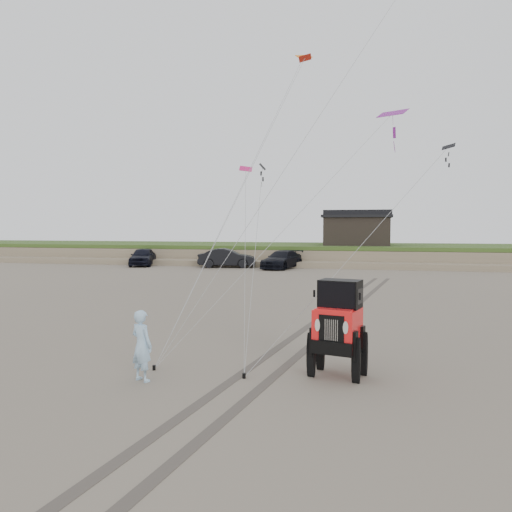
# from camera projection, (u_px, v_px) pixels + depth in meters

# --- Properties ---
(ground) EXTENTS (160.00, 160.00, 0.00)m
(ground) POSITION_uv_depth(u_px,v_px,m) (228.00, 369.00, 12.18)
(ground) COLOR #6B6054
(ground) RESTS_ON ground
(dune_ridge) EXTENTS (160.00, 14.25, 1.73)m
(dune_ridge) POSITION_uv_depth(u_px,v_px,m) (336.00, 254.00, 48.59)
(dune_ridge) COLOR #7A6B54
(dune_ridge) RESTS_ON ground
(cabin) EXTENTS (6.40, 5.40, 3.35)m
(cabin) POSITION_uv_depth(u_px,v_px,m) (357.00, 229.00, 47.51)
(cabin) COLOR black
(cabin) RESTS_ON dune_ridge
(truck_a) EXTENTS (3.09, 5.04, 1.60)m
(truck_a) POSITION_uv_depth(u_px,v_px,m) (143.00, 257.00, 44.35)
(truck_a) COLOR black
(truck_a) RESTS_ON ground
(truck_b) EXTENTS (5.10, 2.60, 1.60)m
(truck_b) POSITION_uv_depth(u_px,v_px,m) (227.00, 258.00, 42.47)
(truck_b) COLOR black
(truck_b) RESTS_ON ground
(truck_c) EXTENTS (3.28, 5.46, 1.48)m
(truck_c) POSITION_uv_depth(u_px,v_px,m) (282.00, 260.00, 41.32)
(truck_c) COLOR black
(truck_c) RESTS_ON ground
(jeep) EXTENTS (3.13, 5.16, 1.79)m
(jeep) POSITION_uv_depth(u_px,v_px,m) (338.00, 338.00, 11.54)
(jeep) COLOR #FF1D1D
(jeep) RESTS_ON ground
(man) EXTENTS (0.70, 0.59, 1.62)m
(man) POSITION_uv_depth(u_px,v_px,m) (142.00, 345.00, 11.21)
(man) COLOR #91ADE0
(man) RESTS_ON ground
(kite_flock) EXTENTS (7.85, 6.77, 7.53)m
(kite_flock) POSITION_uv_depth(u_px,v_px,m) (360.00, 90.00, 20.51)
(kite_flock) COLOR #88198D
(kite_flock) RESTS_ON ground
(stake_main) EXTENTS (0.08, 0.08, 0.12)m
(stake_main) POSITION_uv_depth(u_px,v_px,m) (154.00, 368.00, 12.10)
(stake_main) COLOR black
(stake_main) RESTS_ON ground
(stake_aux) EXTENTS (0.08, 0.08, 0.12)m
(stake_aux) POSITION_uv_depth(u_px,v_px,m) (244.00, 376.00, 11.44)
(stake_aux) COLOR black
(stake_aux) RESTS_ON ground
(tire_tracks) EXTENTS (5.22, 29.74, 0.01)m
(tire_tracks) POSITION_uv_depth(u_px,v_px,m) (334.00, 315.00, 19.51)
(tire_tracks) COLOR #4C443D
(tire_tracks) RESTS_ON ground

